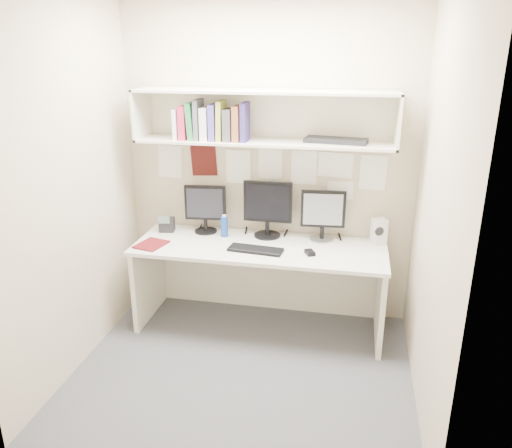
% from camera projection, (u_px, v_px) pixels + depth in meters
% --- Properties ---
extents(floor, '(2.40, 2.00, 0.01)m').
position_uv_depth(floor, '(243.00, 371.00, 3.62)').
color(floor, '#47474C').
rests_on(floor, ground).
extents(wall_back, '(2.40, 0.02, 2.60)m').
position_uv_depth(wall_back, '(268.00, 166.00, 4.11)').
color(wall_back, '#BEAE91').
rests_on(wall_back, ground).
extents(wall_front, '(2.40, 0.02, 2.60)m').
position_uv_depth(wall_front, '(191.00, 262.00, 2.27)').
color(wall_front, '#BEAE91').
rests_on(wall_front, ground).
extents(wall_left, '(0.02, 2.00, 2.60)m').
position_uv_depth(wall_left, '(70.00, 190.00, 3.41)').
color(wall_left, '#BEAE91').
rests_on(wall_left, ground).
extents(wall_right, '(0.02, 2.00, 2.60)m').
position_uv_depth(wall_right, '(437.00, 211.00, 2.97)').
color(wall_right, '#BEAE91').
rests_on(wall_right, ground).
extents(desk, '(2.00, 0.70, 0.73)m').
position_uv_depth(desk, '(260.00, 286.00, 4.10)').
color(desk, silver).
rests_on(desk, floor).
extents(overhead_hutch, '(2.00, 0.38, 0.40)m').
position_uv_depth(overhead_hutch, '(265.00, 116.00, 3.84)').
color(overhead_hutch, silver).
rests_on(overhead_hutch, wall_back).
extents(pinned_papers, '(1.92, 0.01, 0.48)m').
position_uv_depth(pinned_papers, '(268.00, 172.00, 4.13)').
color(pinned_papers, white).
rests_on(pinned_papers, wall_back).
extents(monitor_left, '(0.35, 0.19, 0.40)m').
position_uv_depth(monitor_left, '(205.00, 206.00, 4.20)').
color(monitor_left, black).
rests_on(monitor_left, desk).
extents(monitor_center, '(0.40, 0.22, 0.47)m').
position_uv_depth(monitor_center, '(268.00, 207.00, 4.09)').
color(monitor_center, black).
rests_on(monitor_center, desk).
extents(monitor_right, '(0.36, 0.20, 0.42)m').
position_uv_depth(monitor_right, '(323.00, 213.00, 4.02)').
color(monitor_right, '#A5A5AA').
rests_on(monitor_right, desk).
extents(keyboard, '(0.44, 0.19, 0.02)m').
position_uv_depth(keyboard, '(256.00, 250.00, 3.86)').
color(keyboard, black).
rests_on(keyboard, desk).
extents(mouse, '(0.10, 0.11, 0.03)m').
position_uv_depth(mouse, '(310.00, 253.00, 3.80)').
color(mouse, black).
rests_on(mouse, desk).
extents(speaker, '(0.14, 0.14, 0.21)m').
position_uv_depth(speaker, '(379.00, 231.00, 3.98)').
color(speaker, silver).
rests_on(speaker, desk).
extents(blue_bottle, '(0.06, 0.06, 0.19)m').
position_uv_depth(blue_bottle, '(224.00, 226.00, 4.14)').
color(blue_bottle, navy).
rests_on(blue_bottle, desk).
extents(maroon_notebook, '(0.25, 0.29, 0.01)m').
position_uv_depth(maroon_notebook, '(151.00, 244.00, 3.98)').
color(maroon_notebook, '#5D0F14').
rests_on(maroon_notebook, desk).
extents(desk_phone, '(0.14, 0.13, 0.15)m').
position_uv_depth(desk_phone, '(167.00, 225.00, 4.27)').
color(desk_phone, black).
rests_on(desk_phone, desk).
extents(book_stack, '(0.57, 0.19, 0.31)m').
position_uv_depth(book_stack, '(212.00, 122.00, 3.84)').
color(book_stack, white).
rests_on(book_stack, overhead_hutch).
extents(hutch_tray, '(0.49, 0.24, 0.03)m').
position_uv_depth(hutch_tray, '(336.00, 140.00, 3.77)').
color(hutch_tray, black).
rests_on(hutch_tray, overhead_hutch).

